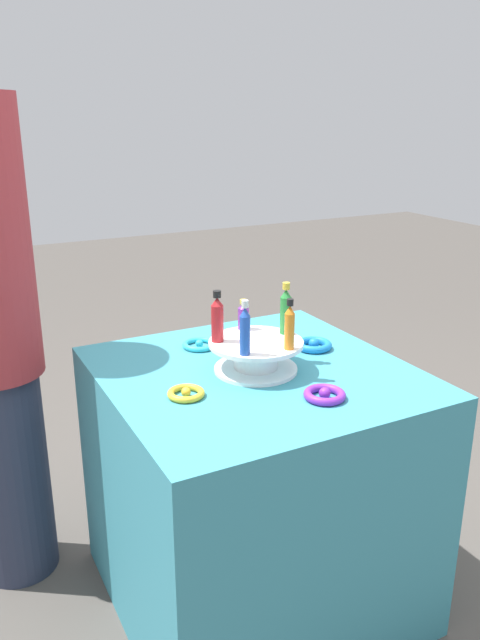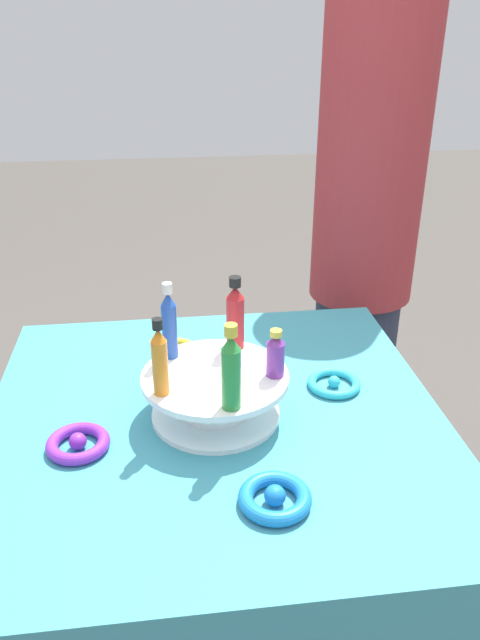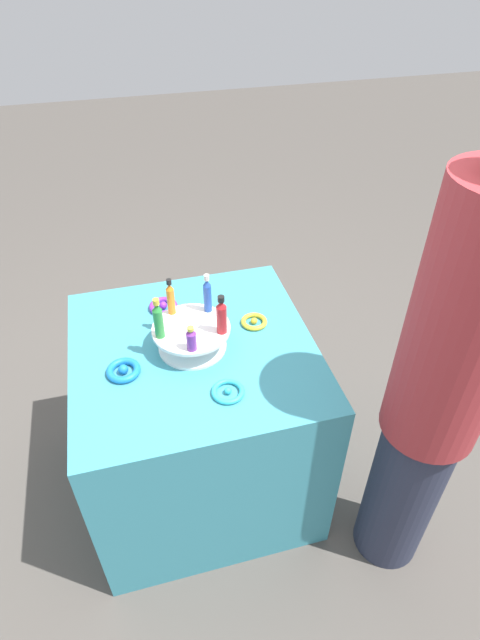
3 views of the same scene
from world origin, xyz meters
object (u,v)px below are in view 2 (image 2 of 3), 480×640
(bottle_orange, at_px, (160,360))
(bottle_green, at_px, (231,370))
(ribbon_bow_blue, at_px, (275,498))
(ribbon_bow_teal, at_px, (334,383))
(display_stand, at_px, (215,393))
(person_figure, at_px, (363,246))
(bottle_red, at_px, (235,316))
(bottle_blue, at_px, (169,324))
(bottle_purple, at_px, (275,355))
(ribbon_bow_purple, at_px, (78,443))
(ribbon_bow_gold, at_px, (175,350))

(bottle_orange, bearing_deg, bottle_green, -26.65)
(ribbon_bow_blue, xyz_separation_m, ribbon_bow_teal, (0.17, 0.31, -0.00))
(display_stand, height_order, person_figure, person_figure)
(bottle_red, height_order, ribbon_bow_teal, bottle_red)
(ribbon_bow_blue, distance_m, ribbon_bow_teal, 0.36)
(bottle_blue, bearing_deg, bottle_orange, -98.65)
(bottle_purple, bearing_deg, ribbon_bow_purple, -171.59)
(bottle_blue, relative_size, person_figure, 0.09)
(bottle_blue, distance_m, ribbon_bow_blue, 0.38)
(ribbon_bow_blue, relative_size, person_figure, 0.07)
(ribbon_bow_gold, distance_m, person_figure, 0.68)
(bottle_orange, xyz_separation_m, bottle_red, (0.14, 0.14, 0.00))
(bottle_orange, distance_m, ribbon_bow_teal, 0.38)
(bottle_orange, xyz_separation_m, bottle_green, (0.11, -0.06, 0.01))
(display_stand, bearing_deg, ribbon_bow_blue, -74.40)
(bottle_orange, bearing_deg, person_figure, 50.53)
(display_stand, relative_size, bottle_red, 1.82)
(bottle_purple, xyz_separation_m, person_figure, (0.37, 0.66, -0.05))
(display_stand, bearing_deg, bottle_red, 63.35)
(bottle_blue, bearing_deg, bottle_purple, -26.65)
(bottle_orange, relative_size, ribbon_bow_purple, 1.29)
(ribbon_bow_purple, relative_size, ribbon_bow_teal, 1.03)
(bottle_green, height_order, bottle_purple, bottle_green)
(bottle_purple, xyz_separation_m, ribbon_bow_purple, (-0.35, -0.05, -0.12))
(person_figure, bearing_deg, ribbon_bow_teal, 14.41)
(bottle_blue, distance_m, bottle_purple, 0.21)
(ribbon_bow_gold, bearing_deg, bottle_purple, -56.09)
(display_stand, xyz_separation_m, ribbon_bow_gold, (-0.07, 0.24, -0.04))
(ribbon_bow_purple, relative_size, person_figure, 0.06)
(bottle_green, relative_size, ribbon_bow_blue, 1.35)
(bottle_purple, xyz_separation_m, ribbon_bow_teal, (0.14, 0.08, -0.12))
(bottle_orange, height_order, ribbon_bow_teal, bottle_orange)
(bottle_red, relative_size, ribbon_bow_purple, 1.34)
(bottle_purple, height_order, ribbon_bow_purple, bottle_purple)
(bottle_red, bearing_deg, display_stand, -116.65)
(display_stand, distance_m, bottle_orange, 0.15)
(bottle_purple, distance_m, bottle_red, 0.13)
(bottle_orange, height_order, ribbon_bow_blue, bottle_orange)
(bottle_blue, distance_m, ribbon_bow_gold, 0.22)
(display_stand, height_order, bottle_blue, bottle_blue)
(ribbon_bow_gold, bearing_deg, person_figure, 36.48)
(bottle_green, height_order, ribbon_bow_gold, bottle_green)
(display_stand, bearing_deg, person_figure, 53.56)
(bottle_green, relative_size, ribbon_bow_teal, 1.43)
(bottle_purple, bearing_deg, bottle_red, 117.35)
(ribbon_bow_purple, bearing_deg, ribbon_bow_teal, 15.60)
(bottle_red, bearing_deg, ribbon_bow_teal, -8.28)
(bottle_green, bearing_deg, bottle_orange, 153.35)
(bottle_red, bearing_deg, bottle_blue, -170.65)
(bottle_blue, bearing_deg, ribbon_bow_purple, -139.23)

